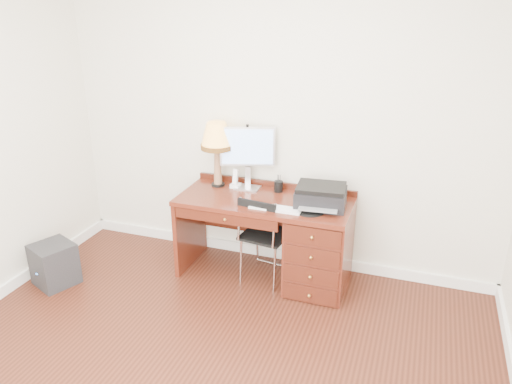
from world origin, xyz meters
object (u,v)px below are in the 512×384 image
at_px(printer, 321,196).
at_px(leg_lamp, 217,140).
at_px(desk, 300,239).
at_px(chair, 263,231).
at_px(equipment_box, 54,264).
at_px(monitor, 248,150).
at_px(phone, 236,182).

relative_size(printer, leg_lamp, 0.74).
relative_size(desk, chair, 1.84).
bearing_deg(equipment_box, monitor, 55.81).
xyz_separation_m(leg_lamp, equipment_box, (-1.19, -0.90, -1.00)).
height_order(printer, chair, printer).
relative_size(printer, equipment_box, 1.17).
distance_m(chair, equipment_box, 1.86).
distance_m(monitor, equipment_box, 1.98).
distance_m(leg_lamp, equipment_box, 1.80).
bearing_deg(leg_lamp, phone, 2.04).
bearing_deg(monitor, printer, -33.90).
relative_size(leg_lamp, phone, 3.41).
height_order(desk, printer, printer).
bearing_deg(chair, printer, 20.56).
xyz_separation_m(chair, equipment_box, (-1.72, -0.64, -0.31)).
xyz_separation_m(desk, chair, (-0.30, -0.11, 0.08)).
relative_size(chair, equipment_box, 2.17).
xyz_separation_m(desk, monitor, (-0.55, 0.21, 0.69)).
xyz_separation_m(printer, leg_lamp, (-0.99, 0.16, 0.35)).
height_order(monitor, chair, monitor).
bearing_deg(chair, desk, 26.75).
bearing_deg(printer, desk, 175.68).
height_order(leg_lamp, equipment_box, leg_lamp).
relative_size(desk, leg_lamp, 2.52).
height_order(monitor, leg_lamp, leg_lamp).
bearing_deg(desk, printer, 1.17).
distance_m(phone, chair, 0.55).
xyz_separation_m(monitor, phone, (-0.11, -0.04, -0.30)).
height_order(phone, chair, phone).
bearing_deg(printer, equipment_box, -166.60).
distance_m(desk, printer, 0.46).
bearing_deg(desk, phone, 165.80).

